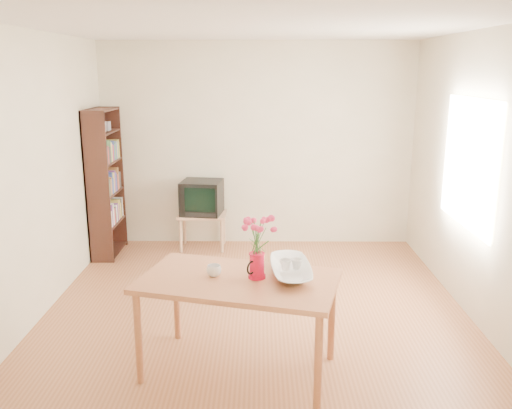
{
  "coord_description": "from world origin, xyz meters",
  "views": [
    {
      "loc": [
        0.04,
        -4.69,
        2.25
      ],
      "look_at": [
        0.0,
        0.3,
        1.0
      ],
      "focal_mm": 38.0,
      "sensor_mm": 36.0,
      "label": 1
    }
  ],
  "objects_px": {
    "table": "(239,289)",
    "pitcher": "(257,267)",
    "mug": "(214,271)",
    "television": "(202,197)",
    "bowl": "(291,247)"
  },
  "relations": [
    {
      "from": "mug",
      "to": "table",
      "type": "bearing_deg",
      "value": 149.03
    },
    {
      "from": "pitcher",
      "to": "mug",
      "type": "distance_m",
      "value": 0.32
    },
    {
      "from": "bowl",
      "to": "television",
      "type": "relative_size",
      "value": 0.82
    },
    {
      "from": "mug",
      "to": "television",
      "type": "distance_m",
      "value": 2.92
    },
    {
      "from": "table",
      "to": "pitcher",
      "type": "relative_size",
      "value": 8.15
    },
    {
      "from": "pitcher",
      "to": "mug",
      "type": "relative_size",
      "value": 1.79
    },
    {
      "from": "bowl",
      "to": "pitcher",
      "type": "bearing_deg",
      "value": -162.37
    },
    {
      "from": "pitcher",
      "to": "bowl",
      "type": "xyz_separation_m",
      "value": [
        0.26,
        0.08,
        0.12
      ]
    },
    {
      "from": "table",
      "to": "pitcher",
      "type": "xyz_separation_m",
      "value": [
        0.13,
        0.02,
        0.17
      ]
    },
    {
      "from": "pitcher",
      "to": "mug",
      "type": "bearing_deg",
      "value": -149.55
    },
    {
      "from": "television",
      "to": "pitcher",
      "type": "bearing_deg",
      "value": -69.02
    },
    {
      "from": "mug",
      "to": "bowl",
      "type": "relative_size",
      "value": 0.25
    },
    {
      "from": "table",
      "to": "pitcher",
      "type": "bearing_deg",
      "value": 21.93
    },
    {
      "from": "bowl",
      "to": "table",
      "type": "bearing_deg",
      "value": -165.83
    },
    {
      "from": "pitcher",
      "to": "bowl",
      "type": "distance_m",
      "value": 0.29
    }
  ]
}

